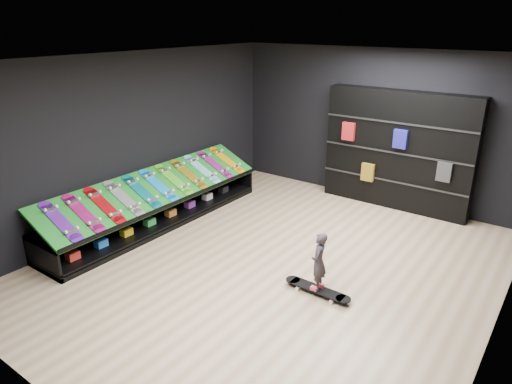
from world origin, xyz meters
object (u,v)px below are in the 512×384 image
Objects in this scene: display_rack at (158,210)px; back_shelving at (398,151)px; child at (318,272)px; floor_skateboard at (317,291)px.

display_rack is 4.65m from back_shelving.
back_shelving is 3.76m from child.
display_rack is at bearing -133.41° from back_shelving.
display_rack is 4.59× the size of floor_skateboard.
back_shelving reaches higher than display_rack.
floor_skateboard is at bearing 71.97° from child.
child is at bearing -84.89° from back_shelving.
child reaches higher than floor_skateboard.
back_shelving is at bearing 46.59° from display_rack.
child is (-0.00, 0.00, 0.29)m from floor_skateboard.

